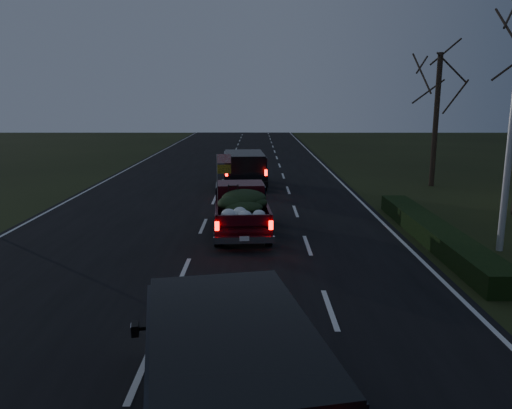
# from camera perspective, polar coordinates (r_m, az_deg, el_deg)

# --- Properties ---
(ground) EXTENTS (120.00, 120.00, 0.00)m
(ground) POSITION_cam_1_polar(r_m,az_deg,el_deg) (13.77, -8.24, -7.64)
(ground) COLOR black
(ground) RESTS_ON ground
(road_asphalt) EXTENTS (14.00, 120.00, 0.02)m
(road_asphalt) POSITION_cam_1_polar(r_m,az_deg,el_deg) (13.76, -8.24, -7.60)
(road_asphalt) COLOR black
(road_asphalt) RESTS_ON ground
(hedge_row) EXTENTS (1.00, 10.00, 0.60)m
(hedge_row) POSITION_cam_1_polar(r_m,az_deg,el_deg) (17.41, 19.66, -3.05)
(hedge_row) COLOR black
(hedge_row) RESTS_ON ground
(bare_tree_far) EXTENTS (3.60, 3.60, 7.00)m
(bare_tree_far) POSITION_cam_1_polar(r_m,az_deg,el_deg) (28.49, 20.11, 12.46)
(bare_tree_far) COLOR black
(bare_tree_far) RESTS_ON ground
(pickup_truck) EXTENTS (2.11, 4.81, 2.47)m
(pickup_truck) POSITION_cam_1_polar(r_m,az_deg,el_deg) (17.41, -1.71, -0.24)
(pickup_truck) COLOR #36070F
(pickup_truck) RESTS_ON ground
(lead_suv) EXTENTS (2.49, 5.29, 1.48)m
(lead_suv) POSITION_cam_1_polar(r_m,az_deg,el_deg) (26.88, -1.36, 4.46)
(lead_suv) COLOR black
(lead_suv) RESTS_ON ground
(rear_suv) EXTENTS (3.10, 5.43, 1.47)m
(rear_suv) POSITION_cam_1_polar(r_m,az_deg,el_deg) (6.85, -2.93, -18.38)
(rear_suv) COLOR black
(rear_suv) RESTS_ON ground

